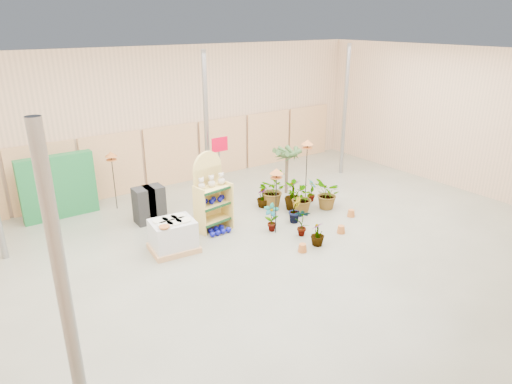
% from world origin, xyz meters
% --- Properties ---
extents(room, '(15.20, 12.10, 4.70)m').
position_xyz_m(room, '(0.00, 0.91, 2.21)').
color(room, slate).
rests_on(room, ground).
extents(display_shelf, '(0.95, 0.68, 2.10)m').
position_xyz_m(display_shelf, '(-0.71, 2.15, 0.96)').
color(display_shelf, '#DDBE61').
rests_on(display_shelf, ground).
extents(teddy_bears, '(0.77, 0.20, 0.32)m').
position_xyz_m(teddy_bears, '(-0.69, 2.05, 1.33)').
color(teddy_bears, beige).
rests_on(teddy_bears, display_shelf).
extents(gazing_balls_shelf, '(0.77, 0.26, 0.15)m').
position_xyz_m(gazing_balls_shelf, '(-0.71, 2.03, 0.83)').
color(gazing_balls_shelf, '#0C0F89').
rests_on(gazing_balls_shelf, display_shelf).
extents(gazing_balls_floor, '(0.63, 0.39, 0.15)m').
position_xyz_m(gazing_balls_floor, '(-0.74, 1.73, 0.07)').
color(gazing_balls_floor, '#0C0F89').
rests_on(gazing_balls_floor, ground).
extents(pallet_stack, '(1.18, 1.02, 0.81)m').
position_xyz_m(pallet_stack, '(-2.10, 1.55, 0.39)').
color(pallet_stack, tan).
rests_on(pallet_stack, ground).
extents(charcoal_planters, '(0.80, 0.50, 1.00)m').
position_xyz_m(charcoal_planters, '(-1.89, 3.47, 0.50)').
color(charcoal_planters, black).
rests_on(charcoal_planters, ground).
extents(trellis_stock, '(2.00, 0.30, 1.80)m').
position_xyz_m(trellis_stock, '(-3.80, 5.20, 0.90)').
color(trellis_stock, '#1A6A32').
rests_on(trellis_stock, ground).
extents(offer_sign, '(0.50, 0.08, 2.20)m').
position_xyz_m(offer_sign, '(0.10, 2.98, 1.57)').
color(offer_sign, gray).
rests_on(offer_sign, ground).
extents(bird_table_front, '(0.34, 0.34, 1.77)m').
position_xyz_m(bird_table_front, '(0.50, 0.90, 1.64)').
color(bird_table_front, black).
rests_on(bird_table_front, ground).
extents(bird_table_right, '(0.34, 0.34, 2.07)m').
position_xyz_m(bird_table_right, '(2.29, 1.78, 1.92)').
color(bird_table_right, black).
rests_on(bird_table_right, ground).
extents(bird_table_back, '(0.34, 0.34, 1.74)m').
position_xyz_m(bird_table_back, '(-2.34, 4.91, 1.61)').
color(bird_table_back, black).
rests_on(bird_table_back, ground).
extents(palm, '(0.70, 0.70, 1.59)m').
position_xyz_m(palm, '(2.57, 3.03, 1.34)').
color(palm, brown).
rests_on(palm, ground).
extents(potted_plant_0, '(0.48, 0.47, 0.76)m').
position_xyz_m(potted_plant_0, '(0.48, 1.05, 0.38)').
color(potted_plant_0, '#304E24').
rests_on(potted_plant_0, ground).
extents(potted_plant_1, '(0.50, 0.48, 0.72)m').
position_xyz_m(potted_plant_1, '(1.35, 1.14, 0.36)').
color(potted_plant_1, '#304E24').
rests_on(potted_plant_1, ground).
extents(potted_plant_2, '(0.95, 0.85, 0.95)m').
position_xyz_m(potted_plant_2, '(1.87, 1.49, 0.48)').
color(potted_plant_2, '#304E24').
rests_on(potted_plant_2, ground).
extents(potted_plant_3, '(0.68, 0.68, 0.92)m').
position_xyz_m(potted_plant_3, '(1.87, 1.85, 0.46)').
color(potted_plant_3, '#304E24').
rests_on(potted_plant_3, ground).
extents(potted_plant_4, '(0.46, 0.45, 0.73)m').
position_xyz_m(potted_plant_4, '(2.74, 2.02, 0.36)').
color(potted_plant_4, '#304E24').
rests_on(potted_plant_4, ground).
extents(potted_plant_6, '(1.12, 1.17, 1.01)m').
position_xyz_m(potted_plant_6, '(1.53, 2.46, 0.50)').
color(potted_plant_6, '#304E24').
rests_on(potted_plant_6, ground).
extents(potted_plant_7, '(0.45, 0.45, 0.62)m').
position_xyz_m(potted_plant_7, '(0.92, -0.25, 0.31)').
color(potted_plant_7, '#304E24').
rests_on(potted_plant_7, ground).
extents(potted_plant_8, '(0.48, 0.46, 0.75)m').
position_xyz_m(potted_plant_8, '(0.97, 0.38, 0.38)').
color(potted_plant_8, '#304E24').
rests_on(potted_plant_8, ground).
extents(potted_plant_10, '(1.04, 1.08, 0.93)m').
position_xyz_m(potted_plant_10, '(2.74, 1.30, 0.47)').
color(potted_plant_10, '#304E24').
rests_on(potted_plant_10, ground).
extents(potted_plant_11, '(0.49, 0.49, 0.63)m').
position_xyz_m(potted_plant_11, '(1.26, 2.51, 0.32)').
color(potted_plant_11, '#304E24').
rests_on(potted_plant_11, ground).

